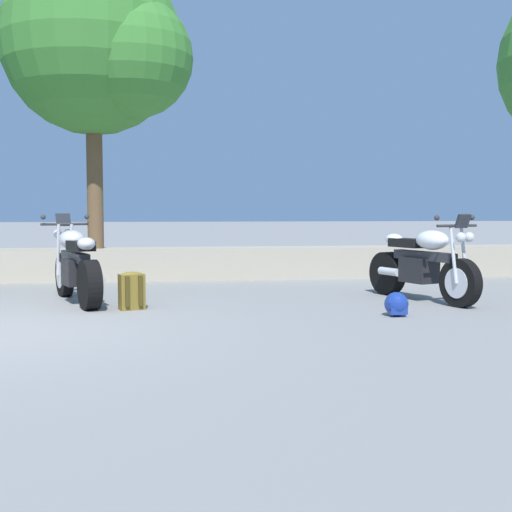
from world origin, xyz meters
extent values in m
cube|color=#A89E89|center=(0.00, 4.80, 0.28)|extent=(36.00, 0.80, 0.55)
cylinder|color=black|center=(0.56, 2.60, 0.31)|extent=(0.35, 0.63, 0.62)
cylinder|color=black|center=(1.06, 1.25, 0.31)|extent=(0.39, 0.64, 0.62)
cylinder|color=silver|center=(0.56, 2.60, 0.31)|extent=(0.28, 0.42, 0.38)
cube|color=black|center=(0.83, 1.87, 0.41)|extent=(0.47, 0.56, 0.34)
cube|color=#2D2D30|center=(0.79, 1.97, 0.61)|extent=(0.52, 1.08, 0.12)
ellipsoid|color=#BCBCC1|center=(0.74, 2.11, 0.83)|extent=(0.50, 0.61, 0.26)
cube|color=black|center=(0.91, 1.66, 0.77)|extent=(0.44, 0.62, 0.12)
ellipsoid|color=#BCBCC1|center=(1.01, 1.38, 0.81)|extent=(0.30, 0.34, 0.16)
cylinder|color=#2D2D30|center=(0.59, 2.52, 1.03)|extent=(0.63, 0.27, 0.04)
sphere|color=silver|center=(0.47, 2.63, 0.89)|extent=(0.13, 0.13, 0.13)
sphere|color=silver|center=(0.60, 2.68, 0.89)|extent=(0.13, 0.13, 0.13)
cube|color=#26282D|center=(0.55, 2.61, 1.09)|extent=(0.22, 0.16, 0.18)
cylinder|color=silver|center=(1.13, 1.53, 0.36)|extent=(0.24, 0.39, 0.11)
cylinder|color=silver|center=(0.49, 2.53, 0.67)|extent=(0.10, 0.17, 0.73)
cylinder|color=silver|center=(0.66, 2.59, 0.67)|extent=(0.10, 0.17, 0.73)
sphere|color=#2D2D30|center=(0.32, 2.38, 1.13)|extent=(0.07, 0.07, 0.07)
sphere|color=#2D2D30|center=(0.88, 2.59, 1.13)|extent=(0.07, 0.07, 0.07)
cylinder|color=black|center=(5.68, 0.87, 0.31)|extent=(0.35, 0.63, 0.62)
cylinder|color=black|center=(5.18, 2.22, 0.31)|extent=(0.38, 0.64, 0.62)
cylinder|color=silver|center=(5.68, 0.87, 0.31)|extent=(0.28, 0.42, 0.38)
cube|color=black|center=(5.42, 1.59, 0.41)|extent=(0.47, 0.56, 0.34)
cube|color=#2D2D30|center=(5.45, 1.50, 0.61)|extent=(0.51, 1.08, 0.12)
ellipsoid|color=white|center=(5.50, 1.36, 0.83)|extent=(0.50, 0.61, 0.26)
cube|color=black|center=(5.34, 1.81, 0.77)|extent=(0.44, 0.62, 0.12)
ellipsoid|color=white|center=(5.23, 2.09, 0.81)|extent=(0.30, 0.34, 0.16)
cylinder|color=#2D2D30|center=(5.66, 0.94, 1.03)|extent=(0.63, 0.26, 0.04)
sphere|color=silver|center=(5.77, 0.84, 0.89)|extent=(0.13, 0.13, 0.13)
sphere|color=silver|center=(5.64, 0.79, 0.89)|extent=(0.13, 0.13, 0.13)
cube|color=#26282D|center=(5.69, 0.85, 1.09)|extent=(0.22, 0.16, 0.18)
cylinder|color=silver|center=(5.12, 1.94, 0.36)|extent=(0.24, 0.39, 0.11)
cylinder|color=silver|center=(5.75, 0.94, 0.67)|extent=(0.10, 0.17, 0.73)
cylinder|color=silver|center=(5.58, 0.87, 0.67)|extent=(0.10, 0.17, 0.73)
sphere|color=#2D2D30|center=(5.92, 1.08, 1.13)|extent=(0.07, 0.07, 0.07)
sphere|color=#2D2D30|center=(5.36, 0.88, 1.13)|extent=(0.07, 0.07, 0.07)
cube|color=brown|center=(1.57, 1.20, 0.22)|extent=(0.34, 0.27, 0.44)
cube|color=brown|center=(1.54, 1.31, 0.18)|extent=(0.24, 0.13, 0.24)
ellipsoid|color=brown|center=(1.57, 1.20, 0.43)|extent=(0.33, 0.25, 0.08)
cube|color=#403513|center=(1.53, 1.07, 0.24)|extent=(0.06, 0.04, 0.37)
cube|color=#403513|center=(1.69, 1.13, 0.24)|extent=(0.06, 0.04, 0.37)
sphere|color=navy|center=(4.65, 0.30, 0.14)|extent=(0.28, 0.28, 0.28)
ellipsoid|color=black|center=(4.65, 0.22, 0.15)|extent=(0.23, 0.06, 0.12)
cube|color=navy|center=(4.65, 0.22, 0.07)|extent=(0.20, 0.08, 0.08)
cylinder|color=brown|center=(0.75, 4.91, 1.74)|extent=(0.28, 0.28, 2.37)
sphere|color=#387A2D|center=(0.75, 4.91, 4.10)|extent=(3.13, 3.13, 3.13)
sphere|color=#387A2D|center=(1.45, 4.44, 3.78)|extent=(2.03, 2.03, 2.03)
camera|label=1|loc=(2.05, -7.05, 1.24)|focal=46.54mm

